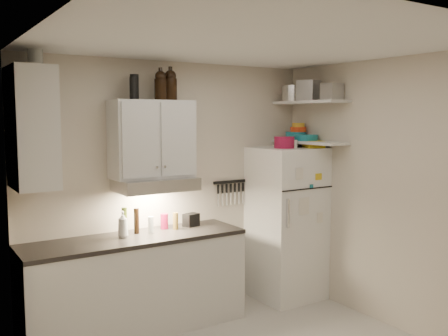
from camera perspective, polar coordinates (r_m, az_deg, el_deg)
ceiling at (r=3.92m, az=4.11°, el=14.22°), size 3.20×3.00×0.02m
back_wall at (r=5.22m, az=-5.92°, el=-2.30°), size 3.20×0.02×2.60m
left_wall at (r=3.28m, az=-19.50°, el=-7.52°), size 0.02×3.00×2.60m
right_wall at (r=5.06m, az=18.82°, el=-2.85°), size 0.02×3.00×2.60m
base_cabinet at (r=4.93m, az=-10.03°, el=-13.16°), size 2.10×0.60×0.88m
countertop at (r=4.80m, az=-10.13°, el=-7.96°), size 2.10×0.62×0.04m
upper_cabinet at (r=4.89m, az=-8.22°, el=3.29°), size 0.80×0.33×0.75m
side_cabinet at (r=4.41m, az=-21.11°, el=4.31°), size 0.33×0.55×1.00m
range_hood at (r=4.87m, az=-7.83°, el=-1.85°), size 0.76×0.46×0.12m
fridge at (r=5.69m, az=7.15°, el=-6.24°), size 0.70×0.68×1.70m
shelf_hi at (r=5.60m, az=9.81°, el=7.43°), size 0.30×0.95×0.03m
shelf_lo at (r=5.60m, az=9.73°, el=2.93°), size 0.30×0.95×0.03m
knife_strip at (r=5.55m, az=0.68°, el=-1.59°), size 0.42×0.02×0.03m
dutch_oven at (r=5.45m, az=6.89°, el=2.93°), size 0.28×0.28×0.13m
book_stack at (r=5.58m, az=10.20°, el=2.69°), size 0.26×0.28×0.08m
spice_jar at (r=5.49m, az=8.11°, el=2.73°), size 0.05×0.05×0.09m
stock_pot at (r=5.77m, az=7.86°, el=8.44°), size 0.29×0.29×0.18m
tin_a at (r=5.58m, az=9.66°, el=8.72°), size 0.28×0.27×0.22m
tin_b at (r=5.42m, az=12.23°, el=8.53°), size 0.18×0.18×0.18m
bowl_teal at (r=5.80m, az=8.19°, el=3.66°), size 0.23×0.23×0.09m
bowl_orange at (r=5.79m, az=8.49°, el=4.38°), size 0.19×0.19×0.06m
bowl_yellow at (r=5.79m, az=8.49°, el=4.89°), size 0.14×0.14×0.05m
plates at (r=5.64m, az=9.34°, el=3.44°), size 0.31×0.31×0.07m
growler_a at (r=4.87m, az=-7.26°, el=9.39°), size 0.13×0.13×0.28m
growler_b at (r=4.93m, az=-6.14°, el=9.44°), size 0.15×0.15×0.30m
thermos_a at (r=4.84m, az=-10.20°, el=9.09°), size 0.11×0.11×0.24m
thermos_b at (r=4.75m, az=-10.32°, el=8.94°), size 0.08×0.08×0.20m
side_jar at (r=4.54m, az=-20.77°, el=11.72°), size 0.13×0.13×0.17m
soap_bottle at (r=4.75m, az=-11.49°, el=-6.17°), size 0.13×0.13×0.28m
pepper_mill at (r=5.02m, az=-5.56°, el=-6.06°), size 0.07×0.07×0.17m
oil_bottle at (r=4.85m, az=-11.30°, el=-5.99°), size 0.06×0.06×0.27m
vinegar_bottle at (r=4.89m, az=-9.97°, el=-5.97°), size 0.05×0.05×0.25m
clear_bottle at (r=4.90m, az=-8.37°, el=-6.44°), size 0.06×0.06×0.16m
red_jar at (r=5.06m, az=-6.84°, el=-6.06°), size 0.10×0.10×0.15m
caddy at (r=5.16m, az=-3.78°, el=-5.93°), size 0.17×0.14×0.13m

